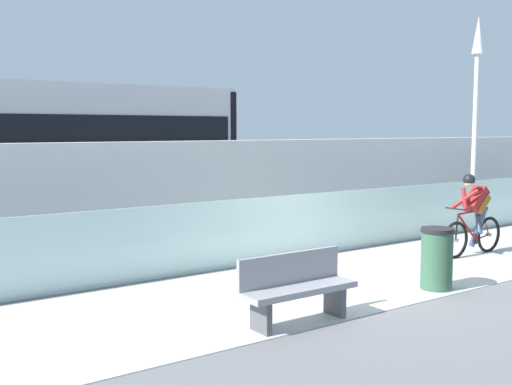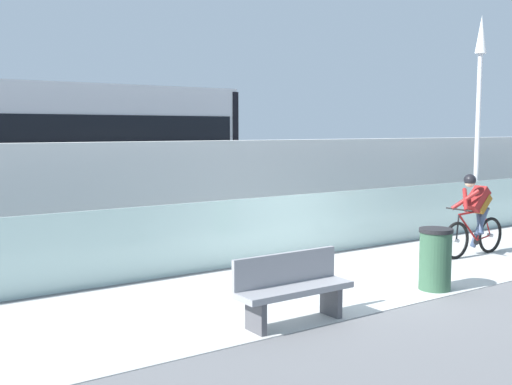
% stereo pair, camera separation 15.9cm
% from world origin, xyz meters
% --- Properties ---
extents(ground_plane, '(200.00, 200.00, 0.00)m').
position_xyz_m(ground_plane, '(0.00, 0.00, 0.00)').
color(ground_plane, slate).
extents(bike_path_deck, '(32.00, 3.20, 0.01)m').
position_xyz_m(bike_path_deck, '(0.00, 0.00, 0.01)').
color(bike_path_deck, beige).
rests_on(bike_path_deck, ground).
extents(glass_parapet, '(32.00, 0.05, 1.21)m').
position_xyz_m(glass_parapet, '(0.00, 1.85, 0.61)').
color(glass_parapet, silver).
rests_on(glass_parapet, ground).
extents(concrete_barrier_wall, '(32.00, 0.36, 2.23)m').
position_xyz_m(concrete_barrier_wall, '(0.00, 3.65, 1.11)').
color(concrete_barrier_wall, silver).
rests_on(concrete_barrier_wall, ground).
extents(tram_rail_near, '(32.00, 0.08, 0.01)m').
position_xyz_m(tram_rail_near, '(0.00, 6.13, 0.00)').
color(tram_rail_near, '#595654').
rests_on(tram_rail_near, ground).
extents(tram_rail_far, '(32.00, 0.08, 0.01)m').
position_xyz_m(tram_rail_far, '(0.00, 7.57, 0.00)').
color(tram_rail_far, '#595654').
rests_on(tram_rail_far, ground).
extents(cyclist_on_bike, '(1.77, 0.58, 1.61)m').
position_xyz_m(cyclist_on_bike, '(3.14, 0.00, 0.78)').
color(cyclist_on_bike, black).
rests_on(cyclist_on_bike, ground).
extents(lamp_post_antenna, '(0.28, 0.28, 5.20)m').
position_xyz_m(lamp_post_antenna, '(6.11, 2.15, 3.29)').
color(lamp_post_antenna, gray).
rests_on(lamp_post_antenna, ground).
extents(trash_bin, '(0.51, 0.51, 0.96)m').
position_xyz_m(trash_bin, '(0.48, -1.25, 0.48)').
color(trash_bin, '#33593F').
rests_on(trash_bin, ground).
extents(bench, '(1.60, 0.45, 0.89)m').
position_xyz_m(bench, '(-2.31, -1.29, 0.48)').
color(bench, gray).
rests_on(bench, ground).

